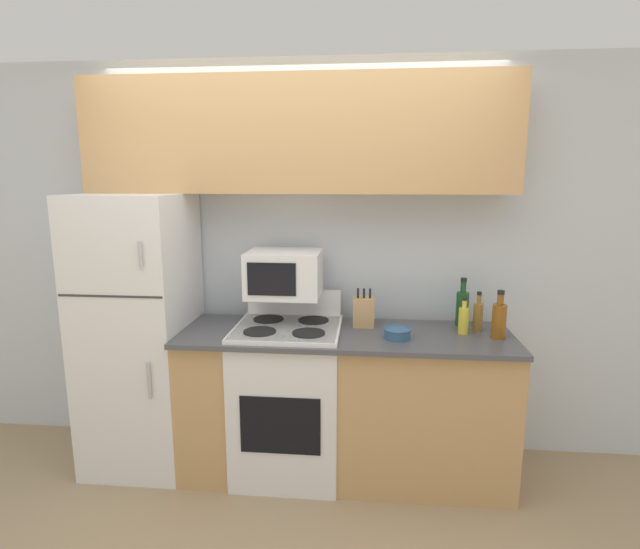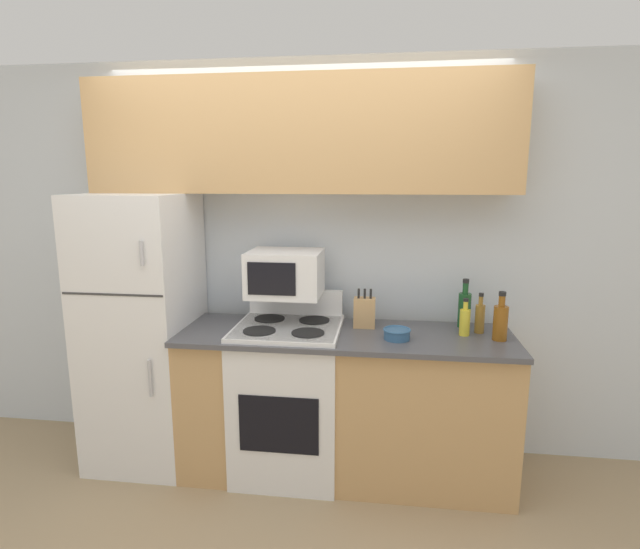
{
  "view_description": "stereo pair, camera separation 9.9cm",
  "coord_description": "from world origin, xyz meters",
  "views": [
    {
      "loc": [
        0.44,
        -2.56,
        1.81
      ],
      "look_at": [
        0.16,
        0.27,
        1.26
      ],
      "focal_mm": 28.0,
      "sensor_mm": 36.0,
      "label": 1
    },
    {
      "loc": [
        0.53,
        -2.55,
        1.81
      ],
      "look_at": [
        0.16,
        0.27,
        1.26
      ],
      "focal_mm": 28.0,
      "sensor_mm": 36.0,
      "label": 2
    }
  ],
  "objects": [
    {
      "name": "bottle_vinegar",
      "position": [
        1.1,
        0.39,
        1.01
      ],
      "size": [
        0.06,
        0.06,
        0.24
      ],
      "color": "olive",
      "rests_on": "lower_cabinets"
    },
    {
      "name": "bottle_cooking_spray",
      "position": [
        1.0,
        0.32,
        1.0
      ],
      "size": [
        0.06,
        0.06,
        0.22
      ],
      "color": "gold",
      "rests_on": "lower_cabinets"
    },
    {
      "name": "microwave",
      "position": [
        -0.07,
        0.39,
        1.24
      ],
      "size": [
        0.44,
        0.37,
        0.27
      ],
      "color": "white",
      "rests_on": "stove"
    },
    {
      "name": "bottle_wine_green",
      "position": [
        1.02,
        0.5,
        1.03
      ],
      "size": [
        0.08,
        0.08,
        0.3
      ],
      "color": "#194C23",
      "rests_on": "lower_cabinets"
    },
    {
      "name": "stove",
      "position": [
        -0.04,
        0.28,
        0.49
      ],
      "size": [
        0.63,
        0.62,
        1.1
      ],
      "color": "white",
      "rests_on": "ground_plane"
    },
    {
      "name": "knife_block",
      "position": [
        0.42,
        0.41,
        1.01
      ],
      "size": [
        0.13,
        0.09,
        0.24
      ],
      "color": "tan",
      "rests_on": "lower_cabinets"
    },
    {
      "name": "upper_cabinets",
      "position": [
        0.0,
        0.51,
        2.06
      ],
      "size": [
        2.59,
        0.3,
        0.68
      ],
      "color": "tan",
      "rests_on": "refrigerator"
    },
    {
      "name": "ground_plane",
      "position": [
        0.0,
        0.0,
        0.0
      ],
      "size": [
        12.0,
        12.0,
        0.0
      ],
      "primitive_type": "plane",
      "color": "tan"
    },
    {
      "name": "refrigerator",
      "position": [
        -0.98,
        0.33,
        0.86
      ],
      "size": [
        0.62,
        0.68,
        1.72
      ],
      "color": "white",
      "rests_on": "ground_plane"
    },
    {
      "name": "lower_cabinets",
      "position": [
        0.31,
        0.3,
        0.46
      ],
      "size": [
        1.96,
        0.63,
        0.91
      ],
      "color": "tan",
      "rests_on": "ground_plane"
    },
    {
      "name": "wall_back",
      "position": [
        0.0,
        0.69,
        1.27
      ],
      "size": [
        8.0,
        0.05,
        2.55
      ],
      "color": "silver",
      "rests_on": "ground_plane"
    },
    {
      "name": "bottle_whiskey",
      "position": [
        1.19,
        0.26,
        1.02
      ],
      "size": [
        0.08,
        0.08,
        0.28
      ],
      "color": "brown",
      "rests_on": "lower_cabinets"
    },
    {
      "name": "bowl",
      "position": [
        0.61,
        0.2,
        0.95
      ],
      "size": [
        0.16,
        0.16,
        0.06
      ],
      "color": "#335B84",
      "rests_on": "lower_cabinets"
    }
  ]
}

